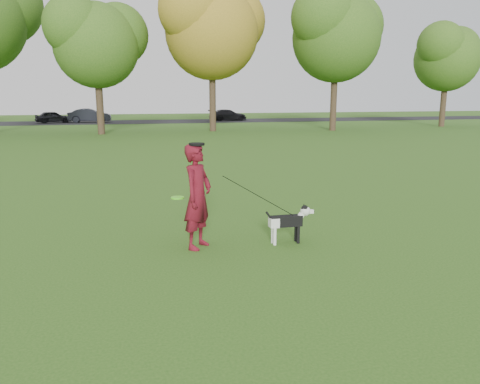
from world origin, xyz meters
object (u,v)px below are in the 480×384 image
object	(u,v)px
man	(198,196)
car_mid	(90,115)
dog	(289,220)
car_right	(228,115)
car_left	(53,117)

from	to	relation	value
man	car_mid	bearing A→B (deg)	43.01
car_mid	man	bearing A→B (deg)	-170.92
car_mid	dog	bearing A→B (deg)	-168.62
man	car_mid	size ratio (longest dim) A/B	0.46
car_right	dog	bearing A→B (deg)	162.22
dog	car_left	distance (m)	41.58
man	car_left	distance (m)	41.08
man	dog	world-z (taller)	man
man	car_mid	distance (m)	40.56
man	car_left	world-z (taller)	man
man	car_left	size ratio (longest dim) A/B	0.57
car_mid	car_right	xyz separation A→B (m)	(13.81, 0.00, -0.09)
car_mid	car_right	world-z (taller)	car_mid
car_left	car_mid	distance (m)	3.34
car_left	car_mid	bearing A→B (deg)	-107.74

